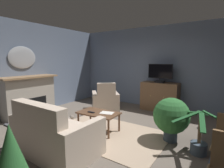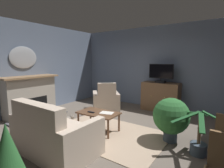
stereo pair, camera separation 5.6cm
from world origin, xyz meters
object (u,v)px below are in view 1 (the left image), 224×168
fireplace (30,97)px  coffee_table (99,115)px  tv_remote (91,112)px  potted_plant_small_fern_corner (199,141)px  folded_newspaper (107,113)px  armchair_angled_to_table (105,102)px  potted_plant_leafy_by_curtain (171,116)px  sofa_floral (55,136)px  wall_mirror_oval (22,58)px  cat (66,120)px  tv_cabinet (160,97)px  television (160,73)px

fireplace → coffee_table: 2.40m
tv_remote → potted_plant_small_fern_corner: size_ratio=0.18×
folded_newspaper → armchair_angled_to_table: armchair_angled_to_table is taller
potted_plant_leafy_by_curtain → sofa_floral: bearing=-133.5°
armchair_angled_to_table → wall_mirror_oval: bearing=-136.8°
wall_mirror_oval → potted_plant_small_fern_corner: bearing=6.1°
cat → potted_plant_leafy_by_curtain: bearing=11.3°
tv_cabinet → folded_newspaper: size_ratio=3.96×
armchair_angled_to_table → cat: armchair_angled_to_table is taller
sofa_floral → tv_cabinet: bearing=79.9°
cat → armchair_angled_to_table: bearing=81.4°
potted_plant_small_fern_corner → sofa_floral: bearing=-146.3°
fireplace → television: 4.09m
television → potted_plant_small_fern_corner: television is taller
tv_remote → potted_plant_leafy_by_curtain: (1.66, 0.57, 0.06)m
sofa_floral → armchair_angled_to_table: 2.72m
armchair_angled_to_table → potted_plant_small_fern_corner: armchair_angled_to_table is taller
coffee_table → armchair_angled_to_table: bearing=120.8°
tv_remote → potted_plant_leafy_by_curtain: size_ratio=0.19×
tv_cabinet → armchair_angled_to_table: bearing=-143.9°
folded_newspaper → potted_plant_small_fern_corner: 1.92m
sofa_floral → cat: bearing=131.9°
tv_cabinet → sofa_floral: size_ratio=0.78×
television → sofa_floral: bearing=-100.3°
fireplace → coffee_table: (2.38, 0.28, -0.17)m
armchair_angled_to_table → tv_remote: bearing=-64.9°
tv_cabinet → coffee_table: bearing=-104.2°
fireplace → sofa_floral: 2.53m
tv_remote → sofa_floral: 1.10m
wall_mirror_oval → coffee_table: size_ratio=0.85×
folded_newspaper → armchair_angled_to_table: bearing=112.4°
cat → television: bearing=55.8°
television → potted_plant_leafy_by_curtain: 2.28m
sofa_floral → potted_plant_leafy_by_curtain: sofa_floral is taller
sofa_floral → potted_plant_small_fern_corner: sofa_floral is taller
potted_plant_small_fern_corner → coffee_table: bearing=-174.1°
tv_cabinet → folded_newspaper: (-0.43, -2.39, 0.01)m
wall_mirror_oval → folded_newspaper: 3.12m
wall_mirror_oval → folded_newspaper: wall_mirror_oval is taller
cat → coffee_table: bearing=3.5°
tv_remote → potted_plant_small_fern_corner: bearing=-174.8°
wall_mirror_oval → tv_remote: 2.81m
tv_cabinet → potted_plant_small_fern_corner: bearing=-56.6°
tv_remote → folded_newspaper: tv_remote is taller
sofa_floral → potted_plant_small_fern_corner: (2.13, 1.42, -0.10)m
wall_mirror_oval → television: (3.25, 2.69, -0.48)m
wall_mirror_oval → folded_newspaper: (2.82, 0.35, -1.28)m
wall_mirror_oval → armchair_angled_to_table: (1.79, 1.68, -1.43)m
wall_mirror_oval → tv_remote: wall_mirror_oval is taller
potted_plant_leafy_by_curtain → cat: size_ratio=1.42×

